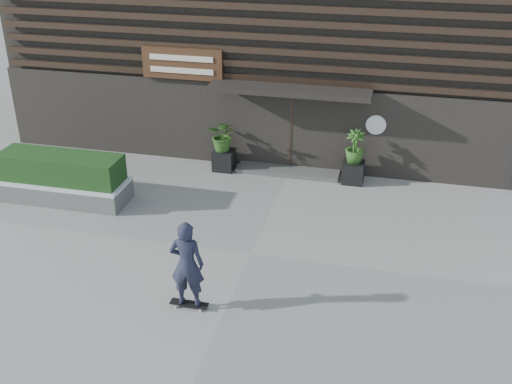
% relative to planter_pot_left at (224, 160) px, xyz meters
% --- Properties ---
extents(ground, '(80.00, 80.00, 0.00)m').
position_rel_planter_pot_left_xyz_m(ground, '(1.90, -4.40, -0.30)').
color(ground, gray).
rests_on(ground, ground).
extents(entrance_step, '(3.00, 0.80, 0.12)m').
position_rel_planter_pot_left_xyz_m(entrance_step, '(1.90, 0.20, -0.24)').
color(entrance_step, '#484846').
rests_on(entrance_step, ground).
extents(planter_pot_left, '(0.60, 0.60, 0.60)m').
position_rel_planter_pot_left_xyz_m(planter_pot_left, '(0.00, 0.00, 0.00)').
color(planter_pot_left, black).
rests_on(planter_pot_left, ground).
extents(bamboo_left, '(0.86, 0.75, 0.96)m').
position_rel_planter_pot_left_xyz_m(bamboo_left, '(0.00, 0.00, 0.78)').
color(bamboo_left, '#2D591E').
rests_on(bamboo_left, planter_pot_left).
extents(planter_pot_right, '(0.60, 0.60, 0.60)m').
position_rel_planter_pot_left_xyz_m(planter_pot_right, '(3.80, 0.00, 0.00)').
color(planter_pot_right, black).
rests_on(planter_pot_right, ground).
extents(bamboo_right, '(0.54, 0.54, 0.96)m').
position_rel_planter_pot_left_xyz_m(bamboo_right, '(3.80, 0.00, 0.78)').
color(bamboo_right, '#2D591E').
rests_on(bamboo_right, planter_pot_right).
extents(raised_bed, '(3.50, 1.20, 0.50)m').
position_rel_planter_pot_left_xyz_m(raised_bed, '(-3.65, -2.85, -0.05)').
color(raised_bed, '#535350').
rests_on(raised_bed, ground).
extents(snow_layer, '(3.50, 1.20, 0.08)m').
position_rel_planter_pot_left_xyz_m(snow_layer, '(-3.65, -2.85, 0.24)').
color(snow_layer, silver).
rests_on(snow_layer, raised_bed).
extents(hedge, '(3.30, 1.00, 0.70)m').
position_rel_planter_pot_left_xyz_m(hedge, '(-3.65, -2.85, 0.63)').
color(hedge, '#173914').
rests_on(hedge, snow_layer).
extents(building, '(18.00, 11.00, 8.00)m').
position_rel_planter_pot_left_xyz_m(building, '(1.90, 5.56, 3.69)').
color(building, black).
rests_on(building, ground).
extents(skateboarder, '(0.78, 0.49, 1.94)m').
position_rel_planter_pot_left_xyz_m(skateboarder, '(1.17, -6.62, 0.71)').
color(skateboarder, black).
rests_on(skateboarder, ground).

